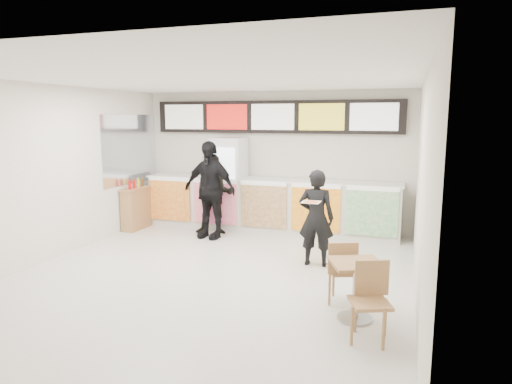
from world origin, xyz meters
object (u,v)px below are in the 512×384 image
at_px(customer_left, 214,195).
at_px(customer_mid, 209,190).
at_px(customer_main, 316,218).
at_px(condiment_ledge, 136,208).
at_px(service_counter, 269,205).
at_px(cafe_table, 356,280).
at_px(drinks_fridge, 229,183).

bearing_deg(customer_left, customer_mid, -102.15).
bearing_deg(customer_main, customer_left, -30.63).
distance_m(customer_main, condiment_ledge, 4.44).
bearing_deg(customer_left, service_counter, 14.35).
height_order(service_counter, condiment_ledge, service_counter).
distance_m(service_counter, customer_left, 1.21).
relative_size(customer_left, customer_mid, 0.85).
bearing_deg(condiment_ledge, cafe_table, -31.72).
distance_m(drinks_fridge, cafe_table, 5.11).
relative_size(customer_mid, cafe_table, 1.30).
relative_size(drinks_fridge, customer_mid, 1.01).
xyz_separation_m(customer_main, customer_left, (-2.43, 1.38, 0.04)).
bearing_deg(cafe_table, drinks_fridge, 107.15).
distance_m(customer_main, customer_left, 2.80).
height_order(customer_main, customer_left, customer_left).
height_order(customer_main, customer_mid, customer_mid).
bearing_deg(condiment_ledge, drinks_fridge, 22.32).
bearing_deg(customer_mid, condiment_ledge, -176.76).
relative_size(service_counter, customer_main, 3.45).
distance_m(customer_mid, condiment_ledge, 1.92).
bearing_deg(cafe_table, customer_left, 112.78).
height_order(service_counter, cafe_table, service_counter).
distance_m(drinks_fridge, customer_main, 3.11).
height_order(service_counter, customer_mid, customer_mid).
height_order(service_counter, customer_left, customer_left).
xyz_separation_m(customer_mid, cafe_table, (3.27, -2.99, -0.48)).
bearing_deg(cafe_table, customer_mid, 115.31).
xyz_separation_m(service_counter, drinks_fridge, (-0.93, 0.02, 0.43)).
height_order(customer_main, condiment_ledge, customer_main).
bearing_deg(cafe_table, customer_main, 92.13).
bearing_deg(drinks_fridge, service_counter, -0.99).
bearing_deg(service_counter, condiment_ledge, -164.96).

